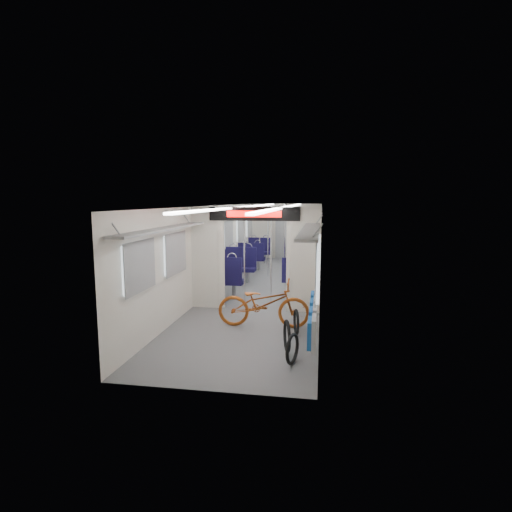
% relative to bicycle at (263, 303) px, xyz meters
% --- Properties ---
extents(carriage, '(12.00, 12.02, 2.31)m').
position_rel_bicycle_xyz_m(carriage, '(-0.38, 3.00, 1.03)').
color(carriage, '#515456').
rests_on(carriage, ground).
extents(bicycle, '(1.80, 0.69, 0.93)m').
position_rel_bicycle_xyz_m(bicycle, '(0.00, 0.00, 0.00)').
color(bicycle, '#9D4916').
rests_on(bicycle, ground).
extents(flip_bench, '(0.12, 2.06, 0.47)m').
position_rel_bicycle_xyz_m(flip_bench, '(0.98, -1.11, 0.11)').
color(flip_bench, gray).
rests_on(flip_bench, carriage).
extents(bike_hoop_a, '(0.18, 0.48, 0.48)m').
position_rel_bicycle_xyz_m(bike_hoop_a, '(0.68, -1.70, -0.25)').
color(bike_hoop_a, black).
rests_on(bike_hoop_a, ground).
extents(bike_hoop_b, '(0.18, 0.53, 0.54)m').
position_rel_bicycle_xyz_m(bike_hoop_b, '(0.56, -1.24, -0.22)').
color(bike_hoop_b, black).
rests_on(bike_hoop_b, ground).
extents(bike_hoop_c, '(0.15, 0.48, 0.48)m').
position_rel_bicycle_xyz_m(bike_hoop_c, '(0.66, -0.36, -0.25)').
color(bike_hoop_c, black).
rests_on(bike_hoop_c, ground).
extents(seat_bay_near_left, '(0.96, 2.30, 1.17)m').
position_rel_bicycle_xyz_m(seat_bay_near_left, '(-1.31, 3.14, 0.11)').
color(seat_bay_near_left, black).
rests_on(seat_bay_near_left, ground).
extents(seat_bay_near_right, '(0.92, 2.10, 1.11)m').
position_rel_bicycle_xyz_m(seat_bay_near_right, '(0.56, 3.59, 0.08)').
color(seat_bay_near_right, black).
rests_on(seat_bay_near_right, ground).
extents(seat_bay_far_left, '(0.91, 2.05, 1.09)m').
position_rel_bicycle_xyz_m(seat_bay_far_left, '(-1.31, 7.03, 0.07)').
color(seat_bay_far_left, black).
rests_on(seat_bay_far_left, ground).
extents(seat_bay_far_right, '(0.92, 2.14, 1.12)m').
position_rel_bicycle_xyz_m(seat_bay_far_right, '(0.56, 6.38, 0.09)').
color(seat_bay_far_right, black).
rests_on(seat_bay_far_right, ground).
extents(stanchion_near_left, '(0.04, 0.04, 2.30)m').
position_rel_bicycle_xyz_m(stanchion_near_left, '(-0.74, 1.87, 0.68)').
color(stanchion_near_left, silver).
rests_on(stanchion_near_left, ground).
extents(stanchion_near_right, '(0.04, 0.04, 2.30)m').
position_rel_bicycle_xyz_m(stanchion_near_right, '(-0.09, 1.91, 0.68)').
color(stanchion_near_right, silver).
rests_on(stanchion_near_right, ground).
extents(stanchion_far_left, '(0.04, 0.04, 2.30)m').
position_rel_bicycle_xyz_m(stanchion_far_left, '(-0.61, 5.16, 0.68)').
color(stanchion_far_left, silver).
rests_on(stanchion_far_left, ground).
extents(stanchion_far_right, '(0.04, 0.04, 2.30)m').
position_rel_bicycle_xyz_m(stanchion_far_right, '(-0.04, 4.90, 0.68)').
color(stanchion_far_right, silver).
rests_on(stanchion_far_right, ground).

